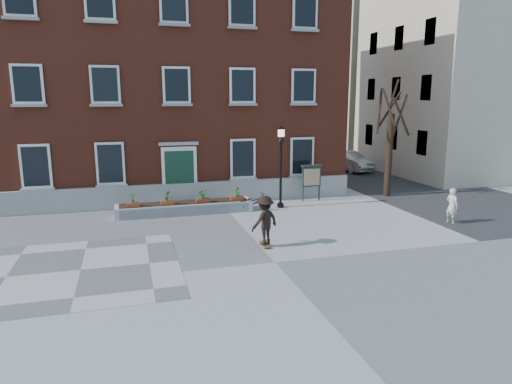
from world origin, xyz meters
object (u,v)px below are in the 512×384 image
object	(u,v)px
skateboarder	(265,220)
notice_board	(311,177)
parked_car	(348,161)
bystander	(452,206)
bicycle	(254,202)
lamp_post	(281,155)

from	to	relation	value
skateboarder	notice_board	bearing A→B (deg)	55.09
parked_car	bystander	bearing A→B (deg)	-111.91
parked_car	bicycle	bearing A→B (deg)	-147.85
bicycle	parked_car	bearing A→B (deg)	-48.80
notice_board	skateboarder	distance (m)	7.74
parked_car	notice_board	size ratio (longest dim) A/B	2.30
skateboarder	bicycle	bearing A→B (deg)	78.69
bicycle	skateboarder	bearing A→B (deg)	165.15
bystander	notice_board	world-z (taller)	notice_board
parked_car	skateboarder	distance (m)	18.29
bicycle	lamp_post	bearing A→B (deg)	-79.30
parked_car	lamp_post	bearing A→B (deg)	-144.40
notice_board	skateboarder	size ratio (longest dim) A/B	1.02
bystander	bicycle	bearing A→B (deg)	47.22
bicycle	skateboarder	xyz separation A→B (m)	(-1.01, -5.07, 0.53)
parked_car	skateboarder	size ratio (longest dim) A/B	2.33
bicycle	notice_board	world-z (taller)	notice_board
bicycle	bystander	distance (m)	8.64
bystander	notice_board	xyz separation A→B (m)	(-4.07, 5.58, 0.50)
skateboarder	lamp_post	bearing A→B (deg)	65.71
skateboarder	parked_car	bearing A→B (deg)	53.81
bystander	notice_board	distance (m)	6.92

